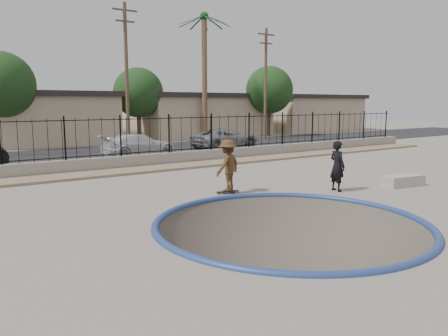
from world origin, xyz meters
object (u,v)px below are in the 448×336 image
car_c (139,145)px  car_d (225,138)px  skater (228,168)px  videographer (337,166)px  concrete_ledge (402,181)px  skateboard (228,192)px

car_c → car_d: car_d is taller
skater → videographer: bearing=131.0°
car_d → concrete_ledge: bearing=165.5°
videographer → concrete_ledge: (2.70, -0.78, -0.68)m
concrete_ledge → car_c: 14.64m
skateboard → car_c: bearing=92.0°
concrete_ledge → car_c: car_c is taller
car_c → skateboard: bearing=170.5°
videographer → car_c: videographer is taller
videographer → car_d: 14.70m
skater → concrete_ledge: (6.06, -2.62, -0.66)m
concrete_ledge → car_c: bearing=106.8°
videographer → car_d: bearing=-13.8°
concrete_ledge → car_c: size_ratio=0.37×
skater → car_d: (8.31, 12.00, -0.17)m
skater → videographer: 3.83m
skateboard → videographer: bearing=-17.6°
skateboard → videographer: 3.91m
concrete_ledge → videographer: bearing=163.9°
videographer → car_d: (4.96, 13.84, -0.18)m
skater → car_d: size_ratio=0.37×
car_c → car_d: size_ratio=0.91×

